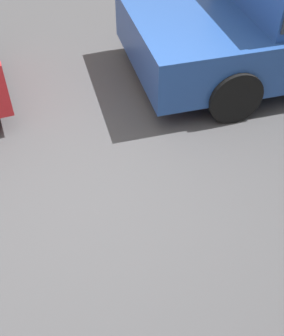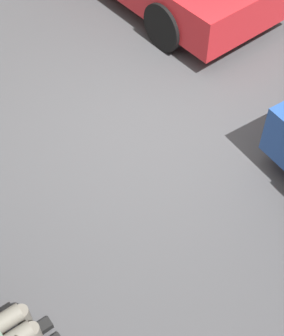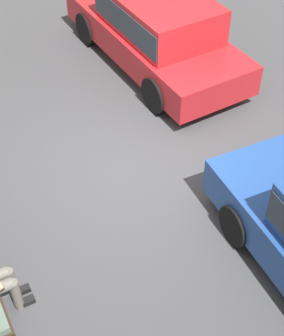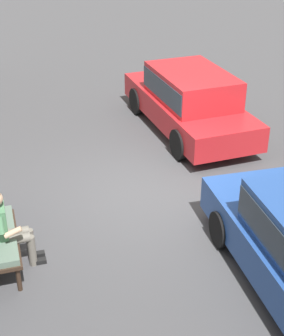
# 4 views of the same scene
# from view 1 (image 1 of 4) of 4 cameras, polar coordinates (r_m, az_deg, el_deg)

# --- Properties ---
(ground_plane) EXTENTS (60.00, 60.00, 0.00)m
(ground_plane) POSITION_cam_1_polar(r_m,az_deg,el_deg) (3.88, -10.12, -4.45)
(ground_plane) COLOR #424244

